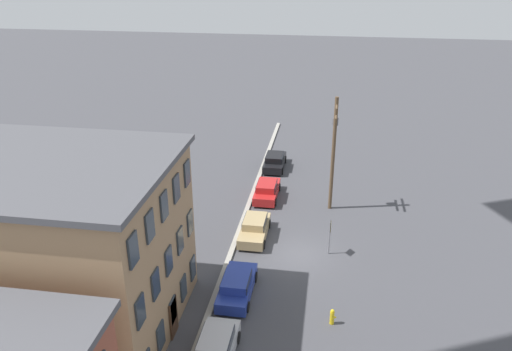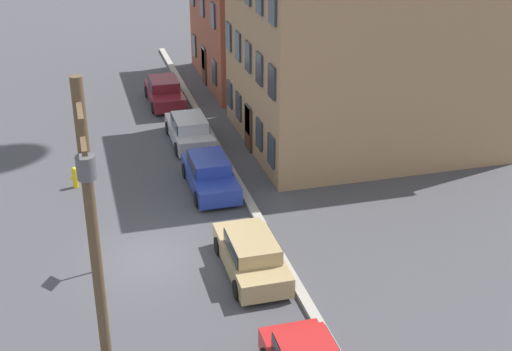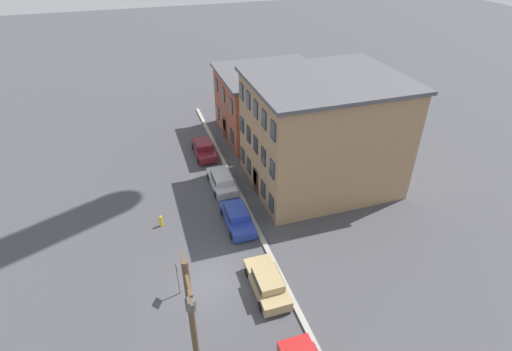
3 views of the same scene
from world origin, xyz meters
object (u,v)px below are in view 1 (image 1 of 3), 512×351
Objects in this scene: car_red at (267,190)px; caution_sign at (330,231)px; fire_hydrant at (332,317)px; car_blue at (237,285)px; car_black at (275,161)px; car_silver at (215,348)px; car_tan at (255,227)px; utility_pole at (334,148)px.

caution_sign reaches higher than car_red.
fire_hydrant is at bearing -177.39° from caution_sign.
fire_hydrant is at bearing -106.21° from car_blue.
car_black is 1.69× the size of caution_sign.
car_silver is 6.78m from fire_hydrant.
fire_hydrant is (-7.09, -0.32, -1.26)m from caution_sign.
car_tan is at bearing 179.77° from car_red.
car_silver is 0.48× the size of utility_pole.
car_tan is 12.76m from car_black.
car_black is at bearing 15.14° from fire_hydrant.
fire_hydrant is at bearing -57.65° from car_silver.
caution_sign is at bearing -179.41° from utility_pole.
utility_pole reaches higher than car_tan.
caution_sign is at bearing -105.42° from car_tan.
utility_pole is at bearing -23.26° from car_blue.
fire_hydrant is (-14.91, -5.65, -0.27)m from car_red.
caution_sign is (-14.24, -5.45, 0.99)m from car_black.
fire_hydrant is (-13.88, -0.39, -4.66)m from utility_pole.
fire_hydrant is at bearing -178.38° from utility_pole.
car_silver is 1.00× the size of car_black.
car_tan is 1.00× the size of car_red.
car_black is (12.76, 0.10, 0.00)m from car_tan.
car_blue is 13.27m from car_red.
car_red is 1.00× the size of car_black.
car_black is 0.48× the size of utility_pole.
car_tan is 8.69m from utility_pole.
car_silver is at bearing -179.90° from car_black.
utility_pole is at bearing -44.84° from car_tan.
fire_hydrant is at bearing -146.47° from car_tan.
car_red is at bearing -0.23° from car_tan.
caution_sign is 2.71× the size of fire_hydrant.
fire_hydrant is at bearing -159.24° from car_red.
car_silver and car_tan have the same top height.
caution_sign is (-7.82, -5.33, 0.99)m from car_red.
car_black is at bearing 0.35° from car_blue.
utility_pole is at bearing -144.18° from car_black.
car_red is 15.95m from fire_hydrant.
car_tan is at bearing 33.53° from fire_hydrant.
car_blue is 14.03m from utility_pole.
car_blue is at bearing -0.82° from car_silver.
car_black is 10.19m from utility_pole.
caution_sign is at bearing -159.06° from car_black.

